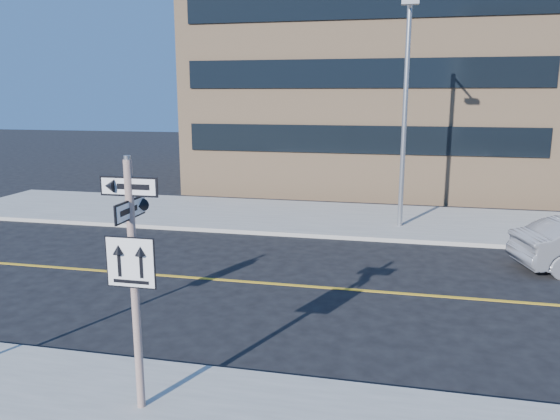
# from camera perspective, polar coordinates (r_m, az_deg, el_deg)

# --- Properties ---
(ground) EXTENTS (120.00, 120.00, 0.00)m
(ground) POSITION_cam_1_polar(r_m,az_deg,el_deg) (11.70, -8.60, -13.89)
(ground) COLOR black
(ground) RESTS_ON ground
(sign_pole) EXTENTS (0.92, 0.92, 4.06)m
(sign_pole) POSITION_cam_1_polar(r_m,az_deg,el_deg) (8.67, -15.07, -6.22)
(sign_pole) COLOR beige
(sign_pole) RESTS_ON near_sidewalk
(streetlight_a) EXTENTS (0.55, 2.25, 8.00)m
(streetlight_a) POSITION_cam_1_polar(r_m,az_deg,el_deg) (20.54, 12.96, 10.82)
(streetlight_a) COLOR gray
(streetlight_a) RESTS_ON far_sidewalk
(building_brick) EXTENTS (18.00, 18.00, 18.00)m
(building_brick) POSITION_cam_1_polar(r_m,az_deg,el_deg) (35.06, 9.77, 18.29)
(building_brick) COLOR tan
(building_brick) RESTS_ON ground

